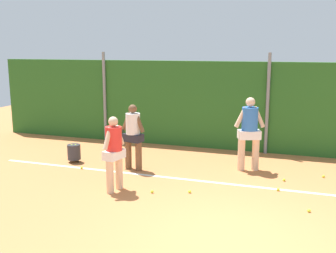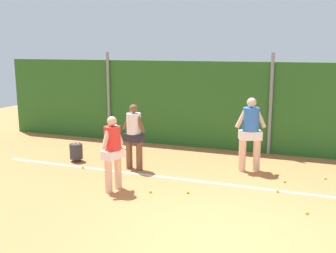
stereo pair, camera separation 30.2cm
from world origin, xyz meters
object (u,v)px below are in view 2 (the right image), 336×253
(tennis_ball_9, at_px, (285,181))
(player_foreground_near, at_px, (113,149))
(tennis_ball_2, at_px, (188,192))
(tennis_ball_8, at_px, (307,212))
(tennis_ball_10, at_px, (278,191))
(tennis_ball_6, at_px, (138,157))
(ball_hopper, at_px, (76,151))
(tennis_ball_3, at_px, (243,159))
(tennis_ball_7, at_px, (150,191))
(player_midcourt, at_px, (134,133))
(player_backcourt_far, at_px, (250,130))
(tennis_ball_11, at_px, (325,178))
(tennis_ball_5, at_px, (83,167))

(tennis_ball_9, bearing_deg, player_foreground_near, -152.07)
(tennis_ball_2, height_order, tennis_ball_8, same)
(tennis_ball_2, relative_size, tennis_ball_10, 1.00)
(player_foreground_near, relative_size, tennis_ball_8, 25.45)
(tennis_ball_6, bearing_deg, tennis_ball_8, -27.98)
(tennis_ball_10, bearing_deg, player_foreground_near, -161.49)
(tennis_ball_8, xyz_separation_m, tennis_ball_10, (-0.64, 1.02, 0.00))
(ball_hopper, distance_m, tennis_ball_8, 6.37)
(tennis_ball_6, bearing_deg, tennis_ball_2, -45.20)
(player_foreground_near, relative_size, tennis_ball_2, 25.45)
(tennis_ball_2, xyz_separation_m, tennis_ball_3, (0.65, 3.10, 0.00))
(tennis_ball_6, relative_size, tennis_ball_7, 1.00)
(ball_hopper, height_order, tennis_ball_6, ball_hopper)
(player_midcourt, height_order, player_backcourt_far, player_backcourt_far)
(ball_hopper, height_order, tennis_ball_11, ball_hopper)
(player_midcourt, relative_size, tennis_ball_10, 26.01)
(player_backcourt_far, bearing_deg, tennis_ball_2, 43.78)
(tennis_ball_2, distance_m, tennis_ball_10, 1.99)
(tennis_ball_9, bearing_deg, tennis_ball_8, -72.54)
(tennis_ball_7, bearing_deg, tennis_ball_8, 0.10)
(tennis_ball_5, distance_m, tennis_ball_8, 5.74)
(ball_hopper, relative_size, tennis_ball_6, 7.78)
(tennis_ball_2, bearing_deg, player_backcourt_far, 65.09)
(tennis_ball_7, height_order, tennis_ball_10, same)
(player_foreground_near, relative_size, tennis_ball_6, 25.45)
(player_foreground_near, relative_size, player_backcourt_far, 0.88)
(tennis_ball_5, bearing_deg, ball_hopper, 136.56)
(tennis_ball_3, xyz_separation_m, tennis_ball_7, (-1.43, -3.36, 0.00))
(tennis_ball_5, relative_size, tennis_ball_6, 1.00)
(player_foreground_near, height_order, tennis_ball_5, player_foreground_near)
(player_foreground_near, bearing_deg, ball_hopper, 62.84)
(player_midcourt, relative_size, ball_hopper, 3.35)
(tennis_ball_8, xyz_separation_m, tennis_ball_11, (0.36, 2.33, 0.00))
(player_midcourt, height_order, tennis_ball_9, player_midcourt)
(player_backcourt_far, distance_m, tennis_ball_5, 4.48)
(tennis_ball_5, bearing_deg, tennis_ball_2, -14.02)
(player_backcourt_far, relative_size, tennis_ball_11, 28.88)
(tennis_ball_9, xyz_separation_m, tennis_ball_11, (0.91, 0.59, 0.00))
(tennis_ball_9, bearing_deg, tennis_ball_7, -147.14)
(player_backcourt_far, distance_m, tennis_ball_8, 2.99)
(tennis_ball_8, height_order, tennis_ball_10, same)
(player_midcourt, distance_m, tennis_ball_5, 1.65)
(player_midcourt, distance_m, tennis_ball_8, 4.67)
(tennis_ball_2, bearing_deg, tennis_ball_7, -161.56)
(player_midcourt, bearing_deg, tennis_ball_7, 139.79)
(tennis_ball_3, relative_size, tennis_ball_8, 1.00)
(tennis_ball_2, distance_m, tennis_ball_5, 3.27)
(player_midcourt, distance_m, player_backcourt_far, 2.99)
(tennis_ball_8, relative_size, tennis_ball_10, 1.00)
(tennis_ball_7, relative_size, tennis_ball_10, 1.00)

